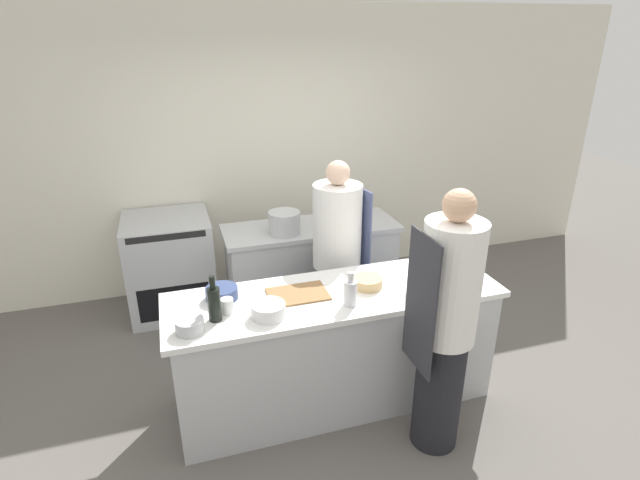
# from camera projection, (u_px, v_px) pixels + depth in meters

# --- Properties ---
(ground_plane) EXTENTS (16.00, 16.00, 0.00)m
(ground_plane) POSITION_uv_depth(u_px,v_px,m) (334.00, 396.00, 3.75)
(ground_plane) COLOR #605B56
(wall_back) EXTENTS (8.00, 0.06, 2.80)m
(wall_back) POSITION_uv_depth(u_px,v_px,m) (268.00, 151.00, 5.07)
(wall_back) COLOR silver
(wall_back) RESTS_ON ground_plane
(prep_counter) EXTENTS (2.31, 0.70, 0.89)m
(prep_counter) POSITION_uv_depth(u_px,v_px,m) (335.00, 347.00, 3.58)
(prep_counter) COLOR #B7BABC
(prep_counter) RESTS_ON ground_plane
(pass_counter) EXTENTS (1.60, 0.59, 0.89)m
(pass_counter) POSITION_uv_depth(u_px,v_px,m) (311.00, 269.00, 4.73)
(pass_counter) COLOR #B7BABC
(pass_counter) RESTS_ON ground_plane
(oven_range) EXTENTS (0.79, 0.74, 0.94)m
(oven_range) POSITION_uv_depth(u_px,v_px,m) (171.00, 265.00, 4.77)
(oven_range) COLOR #B7BABC
(oven_range) RESTS_ON ground_plane
(chef_at_prep_near) EXTENTS (0.37, 0.36, 1.76)m
(chef_at_prep_near) POSITION_uv_depth(u_px,v_px,m) (445.00, 327.00, 3.02)
(chef_at_prep_near) COLOR black
(chef_at_prep_near) RESTS_ON ground_plane
(chef_at_stove) EXTENTS (0.43, 0.42, 1.63)m
(chef_at_stove) POSITION_uv_depth(u_px,v_px,m) (337.00, 258.00, 4.10)
(chef_at_stove) COLOR black
(chef_at_stove) RESTS_ON ground_plane
(bottle_olive_oil) EXTENTS (0.08, 0.08, 0.28)m
(bottle_olive_oil) POSITION_uv_depth(u_px,v_px,m) (418.00, 271.00, 3.46)
(bottle_olive_oil) COLOR #5B2319
(bottle_olive_oil) RESTS_ON prep_counter
(bottle_vinegar) EXTENTS (0.08, 0.08, 0.30)m
(bottle_vinegar) POSITION_uv_depth(u_px,v_px,m) (214.00, 303.00, 3.04)
(bottle_vinegar) COLOR black
(bottle_vinegar) RESTS_ON prep_counter
(bottle_wine) EXTENTS (0.09, 0.09, 0.24)m
(bottle_wine) POSITION_uv_depth(u_px,v_px,m) (350.00, 292.00, 3.22)
(bottle_wine) COLOR silver
(bottle_wine) RESTS_ON prep_counter
(bowl_mixing_large) EXTENTS (0.21, 0.21, 0.07)m
(bowl_mixing_large) POSITION_uv_depth(u_px,v_px,m) (368.00, 282.00, 3.47)
(bowl_mixing_large) COLOR tan
(bowl_mixing_large) RESTS_ON prep_counter
(bowl_prep_small) EXTENTS (0.17, 0.17, 0.08)m
(bowl_prep_small) POSITION_uv_depth(u_px,v_px,m) (190.00, 326.00, 2.95)
(bowl_prep_small) COLOR #B7BABC
(bowl_prep_small) RESTS_ON prep_counter
(bowl_ceramic_blue) EXTENTS (0.21, 0.21, 0.08)m
(bowl_ceramic_blue) POSITION_uv_depth(u_px,v_px,m) (222.00, 293.00, 3.32)
(bowl_ceramic_blue) COLOR navy
(bowl_ceramic_blue) RESTS_ON prep_counter
(bowl_wooden_salad) EXTENTS (0.21, 0.21, 0.09)m
(bowl_wooden_salad) POSITION_uv_depth(u_px,v_px,m) (268.00, 310.00, 3.11)
(bowl_wooden_salad) COLOR white
(bowl_wooden_salad) RESTS_ON prep_counter
(cup) EXTENTS (0.08, 0.08, 0.10)m
(cup) POSITION_uv_depth(u_px,v_px,m) (227.00, 306.00, 3.15)
(cup) COLOR white
(cup) RESTS_ON prep_counter
(cutting_board) EXTENTS (0.40, 0.28, 0.01)m
(cutting_board) POSITION_uv_depth(u_px,v_px,m) (298.00, 294.00, 3.38)
(cutting_board) COLOR olive
(cutting_board) RESTS_ON prep_counter
(stockpot) EXTENTS (0.28, 0.28, 0.20)m
(stockpot) POSITION_uv_depth(u_px,v_px,m) (284.00, 223.00, 4.36)
(stockpot) COLOR #B7BABC
(stockpot) RESTS_ON pass_counter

